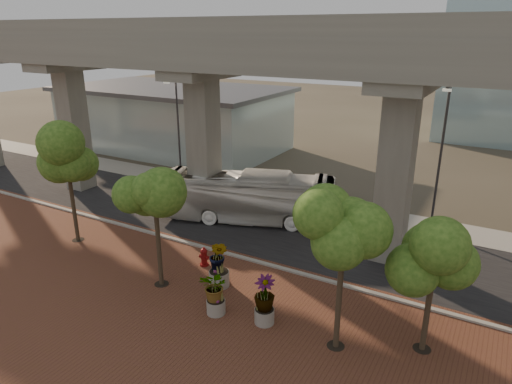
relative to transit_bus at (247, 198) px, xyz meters
The scene contains 18 objects.
ground 4.55m from the transit_bus, 40.32° to the right, with size 160.00×160.00×0.00m, color #3C372B.
brick_plaza 11.34m from the transit_bus, 73.22° to the right, with size 70.00×13.00×0.06m, color brown.
asphalt_road 3.69m from the transit_bus, 13.05° to the right, with size 90.00×8.00×0.04m, color black.
curb_strip 5.95m from the transit_bus, 55.69° to the right, with size 70.00×0.25×0.16m, color #9B9990.
far_sidewalk 5.96m from the transit_bus, 55.68° to the left, with size 90.00×3.00×0.06m, color #9B9990.
transit_viaduct 6.58m from the transit_bus, 13.05° to the right, with size 72.00×5.60×12.40m.
station_pavilion 21.42m from the transit_bus, 141.67° to the left, with size 23.00×13.00×6.30m.
transit_bus is the anchor object (origin of this frame).
fire_hydrant 6.58m from the transit_bus, 79.98° to the right, with size 0.52×0.47×1.03m.
planter_front 10.49m from the transit_bus, 66.97° to the right, with size 1.84×1.84×2.03m.
planter_right 11.15m from the transit_bus, 55.78° to the right, with size 2.06×2.06×2.20m.
planter_left 8.23m from the transit_bus, 69.01° to the right, with size 2.19×2.19×2.41m.
street_tree_far_west 11.01m from the transit_bus, 133.49° to the right, with size 3.79×3.79×6.85m.
street_tree_near_west 9.56m from the transit_bus, 87.33° to the right, with size 3.70×3.70×6.55m.
street_tree_near_east 13.64m from the transit_bus, 44.19° to the right, with size 3.79×3.79×6.89m.
street_tree_far_east 14.82m from the transit_bus, 31.73° to the right, with size 3.22×3.22×5.63m.
streetlamp_west 9.42m from the transit_bus, 157.75° to the left, with size 0.41×1.21×8.32m.
streetlamp_east 11.96m from the transit_bus, 20.69° to the left, with size 0.44×1.28×8.87m.
Camera 1 is at (10.79, -20.85, 11.74)m, focal length 32.00 mm.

